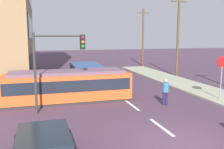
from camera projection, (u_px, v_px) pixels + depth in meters
ground_plane at (114, 92)px, 19.66m from camera, size 120.00×120.00×0.00m
sidewalk_curb_right at (222, 97)px, 17.71m from camera, size 3.20×36.00×0.14m
lane_stripe_1 at (161, 127)px, 12.06m from camera, size 0.16×2.40×0.01m
lane_stripe_2 at (132, 105)px, 15.86m from camera, size 0.16×2.40×0.01m
lane_stripe_3 at (101, 82)px, 23.74m from camera, size 0.16×2.40×0.01m
lane_stripe_4 at (89, 73)px, 29.44m from camera, size 0.16×2.40×0.01m
streetcar_tram at (68, 85)px, 16.86m from camera, size 8.31×2.57×2.05m
city_bus at (87, 73)px, 22.67m from camera, size 2.65×5.16×1.80m
pedestrian_crossing at (166, 90)px, 15.77m from camera, size 0.51×0.36×1.67m
parked_sedan_near at (44, 147)px, 8.43m from camera, size 2.09×4.49×1.19m
parked_sedan_mid at (47, 82)px, 20.34m from camera, size 1.96×4.15×1.19m
stop_sign at (222, 69)px, 16.54m from camera, size 0.76×0.07×2.88m
traffic_light_mast at (56, 56)px, 13.99m from camera, size 2.88×0.33×4.54m
utility_pole_mid at (178, 35)px, 26.48m from camera, size 1.80×0.24×8.47m
utility_pole_far at (143, 36)px, 36.33m from camera, size 1.80×0.24×8.18m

